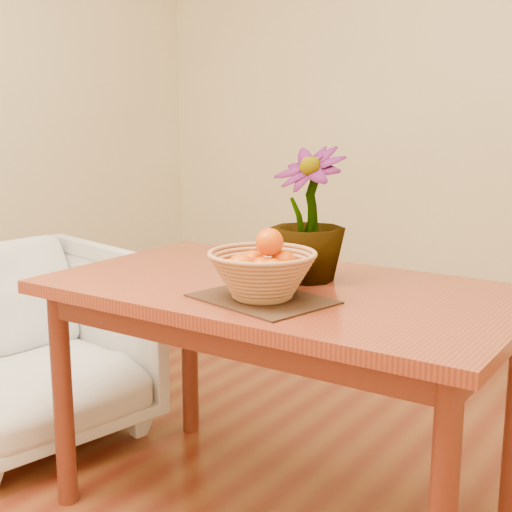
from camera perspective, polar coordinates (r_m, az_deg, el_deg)
The scene contains 7 objects.
wall_back at distance 3.85m, azimuth 17.95°, elevation 12.42°, with size 4.00×0.02×2.70m, color #FFEFC2.
table at distance 2.13m, azimuth 2.11°, elevation -4.61°, with size 1.40×0.80×0.75m.
placemat at distance 1.95m, azimuth 0.51°, elevation -3.45°, with size 0.36×0.27×0.01m, color #331F12.
wicker_basket at distance 1.93m, azimuth 0.51°, elevation -1.65°, with size 0.30×0.30×0.12m.
orange_pile at distance 1.93m, azimuth 0.63°, elevation -0.48°, with size 0.18×0.18×0.14m.
potted_plant at distance 2.14m, azimuth 4.18°, elevation 3.34°, with size 0.23×0.23×0.40m, color #1A4D16.
armchair at distance 2.89m, azimuth -17.96°, elevation -6.16°, with size 0.79×0.74×0.81m, color gray.
Camera 1 is at (1.07, -1.45, 1.26)m, focal length 50.00 mm.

